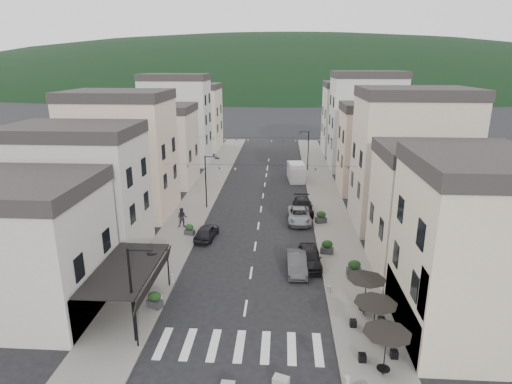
# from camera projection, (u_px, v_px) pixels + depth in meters

# --- Properties ---
(ground) EXTENTS (700.00, 700.00, 0.00)m
(ground) POSITION_uv_depth(u_px,v_px,m) (236.00, 370.00, 22.77)
(ground) COLOR black
(ground) RESTS_ON ground
(sidewalk_left) EXTENTS (4.00, 76.00, 0.12)m
(sidewalk_left) POSITION_uv_depth(u_px,v_px,m) (204.00, 192.00, 53.75)
(sidewalk_left) COLOR slate
(sidewalk_left) RESTS_ON ground
(sidewalk_right) EXTENTS (4.00, 76.00, 0.12)m
(sidewalk_right) POSITION_uv_depth(u_px,v_px,m) (324.00, 194.00, 52.85)
(sidewalk_right) COLOR slate
(sidewalk_right) RESTS_ON ground
(hill_backdrop) EXTENTS (640.00, 360.00, 70.00)m
(hill_backdrop) POSITION_uv_depth(u_px,v_px,m) (280.00, 85.00, 309.16)
(hill_backdrop) COLOR black
(hill_backdrop) RESTS_ON ground
(boutique_building) EXTENTS (12.00, 8.00, 8.00)m
(boutique_building) POSITION_uv_depth(u_px,v_px,m) (2.00, 253.00, 27.30)
(boutique_building) COLOR #AEA9A0
(boutique_building) RESTS_ON ground
(bistro_building) EXTENTS (10.00, 8.00, 10.00)m
(bistro_building) POSITION_uv_depth(u_px,v_px,m) (496.00, 259.00, 24.26)
(bistro_building) COLOR beige
(bistro_building) RESTS_ON ground
(boutique_awning) EXTENTS (3.77, 7.50, 3.28)m
(boutique_awning) POSITION_uv_depth(u_px,v_px,m) (130.00, 270.00, 27.07)
(boutique_awning) COLOR black
(boutique_awning) RESTS_ON ground
(buildings_row_left) EXTENTS (10.20, 54.16, 14.00)m
(buildings_row_left) POSITION_uv_depth(u_px,v_px,m) (159.00, 136.00, 57.89)
(buildings_row_left) COLOR #AEA9A0
(buildings_row_left) RESTS_ON ground
(buildings_row_right) EXTENTS (10.20, 54.16, 14.50)m
(buildings_row_right) POSITION_uv_depth(u_px,v_px,m) (378.00, 138.00, 54.99)
(buildings_row_right) COLOR beige
(buildings_row_right) RESTS_ON ground
(cafe_terrace) EXTENTS (2.50, 8.10, 2.53)m
(cafe_terrace) POSITION_uv_depth(u_px,v_px,m) (375.00, 307.00, 24.29)
(cafe_terrace) COLOR black
(cafe_terrace) RESTS_ON ground
(streetlamp_left_near) EXTENTS (1.70, 0.56, 6.00)m
(streetlamp_left_near) POSITION_uv_depth(u_px,v_px,m) (136.00, 286.00, 23.95)
(streetlamp_left_near) COLOR black
(streetlamp_left_near) RESTS_ON ground
(streetlamp_left_far) EXTENTS (1.70, 0.56, 6.00)m
(streetlamp_left_far) POSITION_uv_depth(u_px,v_px,m) (208.00, 176.00, 46.86)
(streetlamp_left_far) COLOR black
(streetlamp_left_far) RESTS_ON ground
(streetlamp_right_far) EXTENTS (1.70, 0.56, 6.00)m
(streetlamp_right_far) POSITION_uv_depth(u_px,v_px,m) (306.00, 147.00, 63.34)
(streetlamp_right_far) COLOR black
(streetlamp_right_far) RESTS_ON ground
(bollards) EXTENTS (11.66, 10.26, 0.60)m
(bollards) POSITION_uv_depth(u_px,v_px,m) (245.00, 307.00, 27.90)
(bollards) COLOR gray
(bollards) RESTS_ON ground
(bunting_near) EXTENTS (19.00, 0.28, 0.62)m
(bunting_near) POSITION_uv_depth(u_px,v_px,m) (259.00, 169.00, 42.12)
(bunting_near) COLOR black
(bunting_near) RESTS_ON ground
(bunting_far) EXTENTS (19.00, 0.28, 0.62)m
(bunting_far) POSITION_uv_depth(u_px,v_px,m) (266.00, 140.00, 57.39)
(bunting_far) COLOR black
(bunting_far) RESTS_ON ground
(parked_car_a) EXTENTS (1.92, 4.45, 1.50)m
(parked_car_a) POSITION_uv_depth(u_px,v_px,m) (310.00, 257.00, 34.24)
(parked_car_a) COLOR black
(parked_car_a) RESTS_ON ground
(parked_car_b) EXTENTS (1.62, 4.28, 1.40)m
(parked_car_b) POSITION_uv_depth(u_px,v_px,m) (297.00, 263.00, 33.32)
(parked_car_b) COLOR #353537
(parked_car_b) RESTS_ON ground
(parked_car_c) EXTENTS (2.43, 5.09, 1.40)m
(parked_car_c) POSITION_uv_depth(u_px,v_px,m) (299.00, 215.00, 43.72)
(parked_car_c) COLOR gray
(parked_car_c) RESTS_ON ground
(parked_car_d) EXTENTS (2.20, 5.14, 1.48)m
(parked_car_d) POSITION_uv_depth(u_px,v_px,m) (303.00, 206.00, 46.25)
(parked_car_d) COLOR black
(parked_car_d) RESTS_ON ground
(parked_car_e) EXTENTS (2.08, 4.13, 1.35)m
(parked_car_e) POSITION_uv_depth(u_px,v_px,m) (207.00, 232.00, 39.49)
(parked_car_e) COLOR black
(parked_car_e) RESTS_ON ground
(delivery_van) EXTENTS (2.48, 5.31, 2.47)m
(delivery_van) POSITION_uv_depth(u_px,v_px,m) (296.00, 171.00, 59.14)
(delivery_van) COLOR silver
(delivery_van) RESTS_ON ground
(pedestrian_a) EXTENTS (0.69, 0.48, 1.84)m
(pedestrian_a) POSITION_uv_depth(u_px,v_px,m) (151.00, 256.00, 33.78)
(pedestrian_a) COLOR black
(pedestrian_a) RESTS_ON sidewalk_left
(pedestrian_b) EXTENTS (0.99, 0.79, 1.98)m
(pedestrian_b) POSITION_uv_depth(u_px,v_px,m) (182.00, 218.00, 41.89)
(pedestrian_b) COLOR #27212C
(pedestrian_b) RESTS_ON sidewalk_left
(concrete_block_a) EXTENTS (0.92, 0.74, 0.50)m
(concrete_block_a) POSITION_uv_depth(u_px,v_px,m) (281.00, 382.00, 21.60)
(concrete_block_a) COLOR gray
(concrete_block_a) RESTS_ON ground
(planter_la) EXTENTS (1.15, 0.90, 1.13)m
(planter_la) POSITION_uv_depth(u_px,v_px,m) (155.00, 300.00, 28.25)
(planter_la) COLOR #2E2F31
(planter_la) RESTS_ON sidewalk_left
(planter_lb) EXTENTS (1.03, 0.74, 1.03)m
(planter_lb) POSITION_uv_depth(u_px,v_px,m) (190.00, 229.00, 40.21)
(planter_lb) COLOR #2E2E30
(planter_lb) RESTS_ON sidewalk_left
(planter_ra) EXTENTS (1.12, 0.65, 1.23)m
(planter_ra) POSITION_uv_depth(u_px,v_px,m) (354.00, 268.00, 32.50)
(planter_ra) COLOR #303033
(planter_ra) RESTS_ON sidewalk_right
(planter_rb) EXTENTS (1.17, 0.81, 1.19)m
(planter_rb) POSITION_uv_depth(u_px,v_px,m) (327.00, 247.00, 36.21)
(planter_rb) COLOR #303133
(planter_rb) RESTS_ON sidewalk_right
(planter_rc) EXTENTS (1.23, 0.94, 1.22)m
(planter_rc) POSITION_uv_depth(u_px,v_px,m) (321.00, 217.00, 43.16)
(planter_rc) COLOR #303133
(planter_rc) RESTS_ON sidewalk_right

